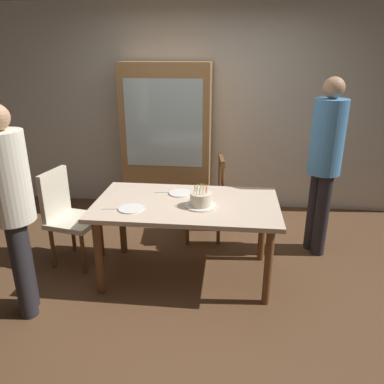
# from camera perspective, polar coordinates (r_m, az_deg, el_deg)

# --- Properties ---
(ground) EXTENTS (6.40, 6.40, 0.00)m
(ground) POSITION_cam_1_polar(r_m,az_deg,el_deg) (3.71, -0.79, -12.34)
(ground) COLOR brown
(back_wall) EXTENTS (6.40, 0.10, 2.60)m
(back_wall) POSITION_cam_1_polar(r_m,az_deg,el_deg) (5.01, 1.75, 12.38)
(back_wall) COLOR beige
(back_wall) RESTS_ON ground
(dining_table) EXTENTS (1.64, 0.92, 0.75)m
(dining_table) POSITION_cam_1_polar(r_m,az_deg,el_deg) (3.40, -0.84, -2.97)
(dining_table) COLOR beige
(dining_table) RESTS_ON ground
(birthday_cake) EXTENTS (0.28, 0.28, 0.19)m
(birthday_cake) POSITION_cam_1_polar(r_m,az_deg,el_deg) (3.26, 1.34, -1.23)
(birthday_cake) COLOR silver
(birthday_cake) RESTS_ON dining_table
(plate_near_celebrant) EXTENTS (0.22, 0.22, 0.01)m
(plate_near_celebrant) POSITION_cam_1_polar(r_m,az_deg,el_deg) (3.26, -9.21, -2.50)
(plate_near_celebrant) COLOR white
(plate_near_celebrant) RESTS_ON dining_table
(plate_far_side) EXTENTS (0.22, 0.22, 0.01)m
(plate_far_side) POSITION_cam_1_polar(r_m,az_deg,el_deg) (3.56, -1.75, -0.16)
(plate_far_side) COLOR white
(plate_far_side) RESTS_ON dining_table
(fork_near_celebrant) EXTENTS (0.18, 0.04, 0.01)m
(fork_near_celebrant) POSITION_cam_1_polar(r_m,az_deg,el_deg) (3.29, -11.98, -2.51)
(fork_near_celebrant) COLOR silver
(fork_near_celebrant) RESTS_ON dining_table
(fork_far_side) EXTENTS (0.18, 0.05, 0.01)m
(fork_far_side) POSITION_cam_1_polar(r_m,az_deg,el_deg) (3.60, -4.26, -0.05)
(fork_far_side) COLOR silver
(fork_far_side) RESTS_ON dining_table
(chair_spindle_back) EXTENTS (0.49, 0.49, 0.95)m
(chair_spindle_back) POSITION_cam_1_polar(r_m,az_deg,el_deg) (4.19, 2.03, -1.27)
(chair_spindle_back) COLOR tan
(chair_spindle_back) RESTS_ON ground
(chair_upholstered) EXTENTS (0.52, 0.52, 0.95)m
(chair_upholstered) POSITION_cam_1_polar(r_m,az_deg,el_deg) (3.90, -18.51, -2.93)
(chair_upholstered) COLOR beige
(chair_upholstered) RESTS_ON ground
(person_celebrant) EXTENTS (0.32, 0.32, 1.69)m
(person_celebrant) POSITION_cam_1_polar(r_m,az_deg,el_deg) (3.10, -25.71, -1.44)
(person_celebrant) COLOR #262328
(person_celebrant) RESTS_ON ground
(person_guest) EXTENTS (0.32, 0.32, 1.80)m
(person_guest) POSITION_cam_1_polar(r_m,az_deg,el_deg) (3.94, 19.51, 4.94)
(person_guest) COLOR #262328
(person_guest) RESTS_ON ground
(china_cabinet) EXTENTS (1.10, 0.45, 1.90)m
(china_cabinet) POSITION_cam_1_polar(r_m,az_deg,el_deg) (4.84, -3.79, 7.86)
(china_cabinet) COLOR #9E7042
(china_cabinet) RESTS_ON ground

